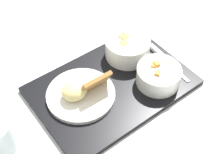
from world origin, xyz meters
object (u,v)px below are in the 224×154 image
at_px(spoon, 156,61).
at_px(bowl_salad, 159,75).
at_px(bowl_soup, 128,47).
at_px(knife, 161,56).
at_px(plate_main, 81,92).

bearing_deg(spoon, bowl_salad, -37.54).
relative_size(bowl_soup, knife, 0.76).
distance_m(bowl_soup, knife, 0.11).
height_order(bowl_salad, knife, bowl_salad).
xyz_separation_m(bowl_salad, plate_main, (0.20, -0.10, -0.01)).
height_order(plate_main, spoon, plate_main).
bearing_deg(spoon, plate_main, -95.21).
distance_m(bowl_salad, bowl_soup, 0.14).
distance_m(plate_main, spoon, 0.25).
relative_size(bowl_soup, spoon, 0.86).
relative_size(knife, spoon, 1.14).
bearing_deg(spoon, knife, 102.56).
bearing_deg(bowl_salad, plate_main, -26.14).
xyz_separation_m(knife, spoon, (0.03, 0.00, -0.00)).
distance_m(plate_main, knife, 0.28).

